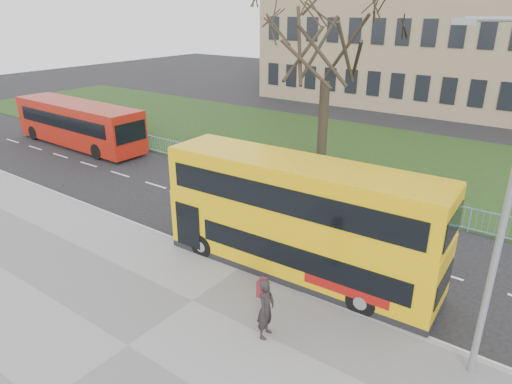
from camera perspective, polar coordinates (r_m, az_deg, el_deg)
ground at (r=18.07m, az=1.16°, el=-7.56°), size 120.00×120.00×0.00m
pavement at (r=14.03m, az=-15.71°, el=-18.16°), size 80.00×10.50×0.12m
kerb at (r=16.96m, az=-1.88°, el=-9.44°), size 80.00×0.20×0.14m
grass_verge at (r=30.00m, az=17.06°, el=3.83°), size 80.00×15.40×0.08m
guard_railing at (r=23.05m, az=10.62°, el=0.34°), size 40.00×0.12×1.10m
bare_tree at (r=26.00m, az=8.78°, el=15.58°), size 8.43×8.43×12.04m
civic_building at (r=49.94m, az=20.93°, el=18.51°), size 30.00×15.00×14.00m
yellow_bus at (r=15.84m, az=5.33°, el=-3.11°), size 9.97×2.71×4.14m
red_bus at (r=33.79m, az=-21.32°, el=8.00°), size 11.28×2.82×2.96m
pedestrian at (r=13.29m, az=1.24°, el=-14.33°), size 0.57×0.75×1.86m
street_lamp at (r=11.60m, az=28.41°, el=-1.28°), size 1.83×0.37×8.65m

